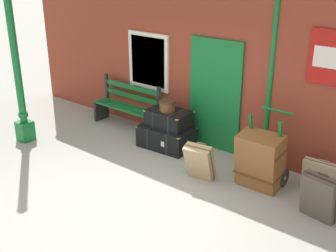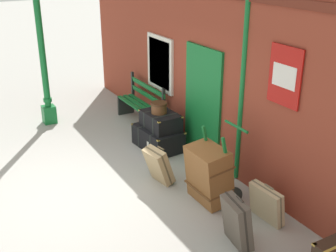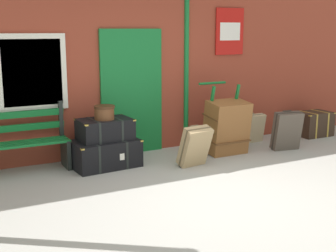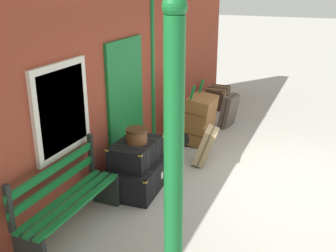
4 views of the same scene
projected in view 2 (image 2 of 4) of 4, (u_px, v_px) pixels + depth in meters
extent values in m
plane|color=#A3A099|center=(83.00, 191.00, 6.97)|extent=(60.00, 60.00, 0.00)
cube|color=brown|center=(216.00, 75.00, 7.55)|extent=(10.40, 0.30, 3.20)
cube|color=#146B2D|center=(203.00, 104.00, 7.79)|extent=(1.10, 0.05, 2.10)
cube|color=#0C401B|center=(202.00, 104.00, 7.79)|extent=(0.06, 0.02, 2.10)
cube|color=silver|center=(160.00, 63.00, 8.95)|extent=(1.04, 0.06, 1.16)
cube|color=silver|center=(159.00, 63.00, 8.94)|extent=(0.88, 0.02, 1.00)
cylinder|color=#146B2D|center=(242.00, 90.00, 6.74)|extent=(0.09, 0.09, 3.14)
cube|color=#B7140F|center=(285.00, 76.00, 5.83)|extent=(0.60, 0.02, 0.84)
cube|color=white|center=(284.00, 76.00, 5.82)|extent=(0.44, 0.01, 0.32)
cube|color=#146B2D|center=(49.00, 114.00, 9.66)|extent=(0.28, 0.28, 0.40)
cylinder|color=#146B2D|center=(42.00, 55.00, 9.14)|extent=(0.14, 0.14, 2.35)
cylinder|color=#146B2D|center=(48.00, 100.00, 9.53)|extent=(0.19, 0.19, 0.08)
cube|color=#146B2D|center=(134.00, 106.00, 9.43)|extent=(1.60, 0.09, 0.04)
cube|color=#146B2D|center=(139.00, 105.00, 9.49)|extent=(1.60, 0.09, 0.04)
cube|color=#146B2D|center=(145.00, 104.00, 9.56)|extent=(1.60, 0.09, 0.04)
cube|color=#146B2D|center=(147.00, 95.00, 9.51)|extent=(1.60, 0.05, 0.10)
cube|color=#146B2D|center=(147.00, 87.00, 9.43)|extent=(1.60, 0.05, 0.10)
cube|color=black|center=(126.00, 105.00, 10.19)|extent=(0.06, 0.40, 0.45)
cube|color=black|center=(133.00, 83.00, 10.09)|extent=(0.06, 0.06, 0.56)
cube|color=black|center=(155.00, 126.00, 8.97)|extent=(0.06, 0.40, 0.45)
cube|color=black|center=(164.00, 102.00, 8.87)|extent=(0.06, 0.06, 0.56)
cube|color=black|center=(158.00, 138.00, 8.43)|extent=(1.04, 0.71, 0.42)
cube|color=black|center=(152.00, 134.00, 8.60)|extent=(0.08, 0.65, 0.43)
cube|color=black|center=(164.00, 142.00, 8.25)|extent=(0.08, 0.65, 0.43)
cube|color=#B79338|center=(133.00, 124.00, 8.56)|extent=(0.05, 0.05, 0.02)
cube|color=#B79338|center=(158.00, 141.00, 7.83)|extent=(0.05, 0.05, 0.02)
cube|color=#B79338|center=(158.00, 118.00, 8.87)|extent=(0.05, 0.05, 0.02)
cube|color=#B79338|center=(185.00, 133.00, 8.14)|extent=(0.05, 0.05, 0.02)
cube|color=silver|center=(145.00, 141.00, 8.27)|extent=(0.36, 0.01, 0.10)
cube|color=black|center=(161.00, 121.00, 8.28)|extent=(0.81, 0.56, 0.32)
cube|color=black|center=(156.00, 118.00, 8.43)|extent=(0.05, 0.55, 0.33)
cube|color=black|center=(165.00, 124.00, 8.14)|extent=(0.05, 0.55, 0.33)
cube|color=#B79338|center=(140.00, 110.00, 8.41)|extent=(0.05, 0.05, 0.02)
cube|color=#B79338|center=(159.00, 122.00, 7.81)|extent=(0.05, 0.05, 0.02)
cube|color=#B79338|center=(162.00, 106.00, 8.65)|extent=(0.05, 0.05, 0.02)
cube|color=#B79338|center=(182.00, 117.00, 8.04)|extent=(0.05, 0.05, 0.02)
cylinder|color=brown|center=(159.00, 108.00, 8.18)|extent=(0.30, 0.30, 0.21)
cylinder|color=#432715|center=(159.00, 104.00, 8.14)|extent=(0.32, 0.32, 0.04)
cube|color=black|center=(207.00, 200.00, 6.69)|extent=(0.56, 0.28, 0.03)
cube|color=#146B2D|center=(210.00, 158.00, 6.77)|extent=(0.04, 0.33, 1.17)
cube|color=#146B2D|center=(229.00, 171.00, 6.36)|extent=(0.04, 0.33, 1.17)
cylinder|color=#146B2D|center=(236.00, 127.00, 6.48)|extent=(0.54, 0.04, 0.04)
cylinder|color=black|center=(209.00, 179.00, 7.01)|extent=(0.04, 0.32, 0.32)
cylinder|color=#B79338|center=(209.00, 179.00, 7.01)|extent=(0.07, 0.06, 0.06)
cylinder|color=black|center=(233.00, 197.00, 6.50)|extent=(0.04, 0.32, 0.32)
cylinder|color=#B79338|center=(233.00, 197.00, 6.50)|extent=(0.07, 0.06, 0.06)
cube|color=brown|center=(209.00, 174.00, 6.53)|extent=(0.68, 0.54, 0.93)
cube|color=brown|center=(209.00, 186.00, 6.60)|extent=(0.70, 0.46, 0.08)
cube|color=brown|center=(209.00, 163.00, 6.45)|extent=(0.70, 0.46, 0.08)
cube|color=tan|center=(159.00, 165.00, 7.10)|extent=(0.50, 0.44, 0.65)
cylinder|color=brown|center=(161.00, 148.00, 7.00)|extent=(0.16, 0.05, 0.03)
cube|color=brown|center=(159.00, 165.00, 7.10)|extent=(0.49, 0.29, 0.60)
cube|color=#51473D|center=(237.00, 222.00, 5.58)|extent=(0.53, 0.37, 0.69)
cylinder|color=#302A24|center=(240.00, 199.00, 5.45)|extent=(0.16, 0.05, 0.03)
cube|color=#2C2721|center=(237.00, 222.00, 5.58)|extent=(0.52, 0.22, 0.67)
cube|color=tan|center=(267.00, 204.00, 6.12)|extent=(0.58, 0.24, 0.54)
cylinder|color=#71644C|center=(269.00, 187.00, 6.02)|extent=(0.16, 0.03, 0.03)
cube|color=brown|center=(267.00, 204.00, 6.12)|extent=(0.58, 0.13, 0.53)
cube|color=#B79338|center=(314.00, 245.00, 4.96)|extent=(0.05, 0.05, 0.02)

